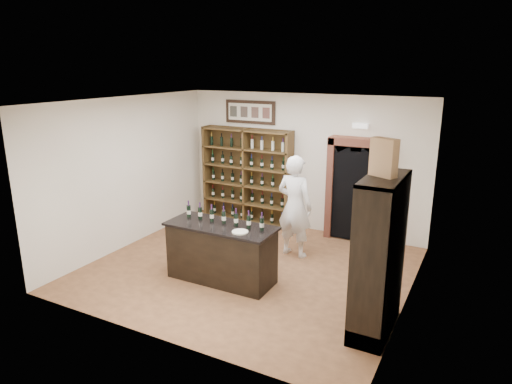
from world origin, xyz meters
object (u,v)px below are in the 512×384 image
at_px(counter_bottle_0, 189,211).
at_px(shopkeeper, 295,206).
at_px(wine_shelf, 248,176).
at_px(side_cabinet, 380,280).
at_px(tasting_counter, 221,253).
at_px(wine_crate, 384,157).

xyz_separation_m(counter_bottle_0, shopkeeper, (1.39, 1.47, -0.12)).
height_order(wine_shelf, side_cabinet, same).
relative_size(wine_shelf, tasting_counter, 1.17).
height_order(tasting_counter, wine_crate, wine_crate).
xyz_separation_m(side_cabinet, wine_crate, (-0.07, 0.01, 1.69)).
relative_size(counter_bottle_0, shopkeeper, 0.15).
bearing_deg(counter_bottle_0, wine_shelf, 97.63).
height_order(tasting_counter, counter_bottle_0, counter_bottle_0).
bearing_deg(side_cabinet, wine_crate, 172.67).
height_order(side_cabinet, shopkeeper, side_cabinet).
distance_m(counter_bottle_0, shopkeeper, 2.03).
relative_size(tasting_counter, side_cabinet, 0.85).
distance_m(wine_shelf, wine_crate, 5.13).
distance_m(tasting_counter, shopkeeper, 1.78).
relative_size(wine_shelf, wine_crate, 4.45).
xyz_separation_m(tasting_counter, side_cabinet, (2.72, -0.30, 0.26)).
bearing_deg(tasting_counter, wine_shelf, 110.56).
bearing_deg(wine_crate, wine_shelf, 163.53).
relative_size(tasting_counter, counter_bottle_0, 6.27).
relative_size(wine_shelf, side_cabinet, 1.00).
xyz_separation_m(wine_shelf, counter_bottle_0, (0.38, -2.84, 0.01)).
bearing_deg(shopkeeper, wine_crate, 144.00).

